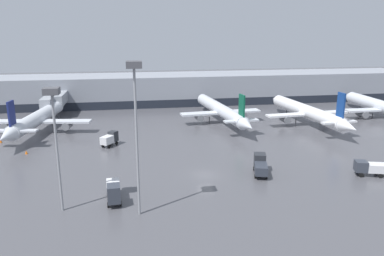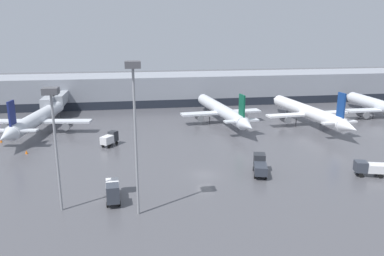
{
  "view_description": "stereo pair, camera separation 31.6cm",
  "coord_description": "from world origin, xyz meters",
  "px_view_note": "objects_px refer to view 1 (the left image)",
  "views": [
    {
      "loc": [
        -11.38,
        -54.94,
        22.56
      ],
      "look_at": [
        0.9,
        18.31,
        3.0
      ],
      "focal_mm": 35.0,
      "sensor_mm": 36.0,
      "label": 1
    },
    {
      "loc": [
        -11.07,
        -54.99,
        22.56
      ],
      "look_at": [
        0.9,
        18.31,
        3.0
      ],
      "focal_mm": 35.0,
      "sensor_mm": 36.0,
      "label": 2
    }
  ],
  "objects_px": {
    "parked_jet_0": "(221,110)",
    "apron_light_mast_1": "(54,114)",
    "service_truck_1": "(260,165)",
    "parked_jet_4": "(383,107)",
    "service_truck_3": "(113,190)",
    "parked_jet_1": "(37,119)",
    "service_truck_0": "(110,139)",
    "parked_jet_3": "(307,112)",
    "traffic_cone_1": "(26,152)",
    "traffic_cone_0": "(13,133)",
    "service_truck_2": "(370,167)",
    "apron_light_mast_0": "(135,97)",
    "traffic_cone_2": "(1,141)"
  },
  "relations": [
    {
      "from": "parked_jet_4",
      "to": "parked_jet_3",
      "type": "bearing_deg",
      "value": 100.14
    },
    {
      "from": "parked_jet_0",
      "to": "parked_jet_1",
      "type": "relative_size",
      "value": 1.1
    },
    {
      "from": "traffic_cone_1",
      "to": "apron_light_mast_1",
      "type": "height_order",
      "value": "apron_light_mast_1"
    },
    {
      "from": "parked_jet_4",
      "to": "apron_light_mast_0",
      "type": "height_order",
      "value": "apron_light_mast_0"
    },
    {
      "from": "parked_jet_0",
      "to": "service_truck_1",
      "type": "relative_size",
      "value": 6.54
    },
    {
      "from": "traffic_cone_2",
      "to": "traffic_cone_0",
      "type": "bearing_deg",
      "value": 84.01
    },
    {
      "from": "apron_light_mast_1",
      "to": "parked_jet_4",
      "type": "bearing_deg",
      "value": 28.52
    },
    {
      "from": "parked_jet_1",
      "to": "parked_jet_3",
      "type": "bearing_deg",
      "value": -84.12
    },
    {
      "from": "parked_jet_3",
      "to": "apron_light_mast_0",
      "type": "distance_m",
      "value": 58.54
    },
    {
      "from": "parked_jet_1",
      "to": "parked_jet_3",
      "type": "distance_m",
      "value": 63.26
    },
    {
      "from": "parked_jet_0",
      "to": "parked_jet_1",
      "type": "height_order",
      "value": "parked_jet_1"
    },
    {
      "from": "parked_jet_0",
      "to": "traffic_cone_2",
      "type": "xyz_separation_m",
      "value": [
        -48.87,
        -9.13,
        -2.79
      ]
    },
    {
      "from": "parked_jet_1",
      "to": "apron_light_mast_1",
      "type": "xyz_separation_m",
      "value": [
        11.74,
        -40.03,
        9.62
      ]
    },
    {
      "from": "service_truck_0",
      "to": "apron_light_mast_0",
      "type": "xyz_separation_m",
      "value": [
        4.94,
        -29.9,
        13.48
      ]
    },
    {
      "from": "service_truck_1",
      "to": "traffic_cone_0",
      "type": "height_order",
      "value": "service_truck_1"
    },
    {
      "from": "service_truck_1",
      "to": "service_truck_3",
      "type": "xyz_separation_m",
      "value": [
        -22.92,
        -6.32,
        0.04
      ]
    },
    {
      "from": "traffic_cone_0",
      "to": "traffic_cone_2",
      "type": "distance_m",
      "value": 6.23
    },
    {
      "from": "parked_jet_4",
      "to": "apron_light_mast_1",
      "type": "distance_m",
      "value": 85.62
    },
    {
      "from": "parked_jet_0",
      "to": "service_truck_3",
      "type": "relative_size",
      "value": 6.71
    },
    {
      "from": "traffic_cone_2",
      "to": "apron_light_mast_0",
      "type": "distance_m",
      "value": 47.4
    },
    {
      "from": "parked_jet_3",
      "to": "traffic_cone_1",
      "type": "relative_size",
      "value": 53.42
    },
    {
      "from": "service_truck_0",
      "to": "parked_jet_3",
      "type": "bearing_deg",
      "value": -43.24
    },
    {
      "from": "service_truck_0",
      "to": "traffic_cone_0",
      "type": "distance_m",
      "value": 24.92
    },
    {
      "from": "service_truck_0",
      "to": "apron_light_mast_1",
      "type": "bearing_deg",
      "value": -154.78
    },
    {
      "from": "parked_jet_4",
      "to": "service_truck_2",
      "type": "xyz_separation_m",
      "value": [
        -28.43,
        -36.3,
        -1.42
      ]
    },
    {
      "from": "parked_jet_3",
      "to": "service_truck_0",
      "type": "height_order",
      "value": "parked_jet_3"
    },
    {
      "from": "parked_jet_3",
      "to": "traffic_cone_2",
      "type": "bearing_deg",
      "value": 87.96
    },
    {
      "from": "traffic_cone_0",
      "to": "traffic_cone_1",
      "type": "xyz_separation_m",
      "value": [
        6.44,
        -14.79,
        0.06
      ]
    },
    {
      "from": "parked_jet_0",
      "to": "apron_light_mast_1",
      "type": "height_order",
      "value": "apron_light_mast_1"
    },
    {
      "from": "service_truck_0",
      "to": "apron_light_mast_0",
      "type": "distance_m",
      "value": 33.17
    },
    {
      "from": "parked_jet_1",
      "to": "traffic_cone_1",
      "type": "xyz_separation_m",
      "value": [
        1.29,
        -15.38,
        -2.82
      ]
    },
    {
      "from": "service_truck_3",
      "to": "apron_light_mast_0",
      "type": "height_order",
      "value": "apron_light_mast_0"
    },
    {
      "from": "parked_jet_4",
      "to": "service_truck_3",
      "type": "relative_size",
      "value": 6.59
    },
    {
      "from": "parked_jet_0",
      "to": "service_truck_1",
      "type": "height_order",
      "value": "parked_jet_0"
    },
    {
      "from": "parked_jet_3",
      "to": "service_truck_2",
      "type": "relative_size",
      "value": 7.22
    },
    {
      "from": "parked_jet_1",
      "to": "service_truck_0",
      "type": "xyz_separation_m",
      "value": [
        16.55,
        -12.78,
        -1.64
      ]
    },
    {
      "from": "parked_jet_1",
      "to": "traffic_cone_1",
      "type": "relative_size",
      "value": 50.0
    },
    {
      "from": "parked_jet_1",
      "to": "traffic_cone_1",
      "type": "height_order",
      "value": "parked_jet_1"
    },
    {
      "from": "service_truck_2",
      "to": "apron_light_mast_0",
      "type": "xyz_separation_m",
      "value": [
        -36.54,
        -6.95,
        13.61
      ]
    },
    {
      "from": "service_truck_2",
      "to": "service_truck_0",
      "type": "bearing_deg",
      "value": -12.99
    },
    {
      "from": "traffic_cone_0",
      "to": "apron_light_mast_0",
      "type": "height_order",
      "value": "apron_light_mast_0"
    },
    {
      "from": "parked_jet_0",
      "to": "apron_light_mast_1",
      "type": "relative_size",
      "value": 2.36
    },
    {
      "from": "parked_jet_4",
      "to": "traffic_cone_1",
      "type": "bearing_deg",
      "value": 101.35
    },
    {
      "from": "parked_jet_4",
      "to": "service_truck_1",
      "type": "height_order",
      "value": "parked_jet_4"
    },
    {
      "from": "parked_jet_3",
      "to": "service_truck_0",
      "type": "distance_m",
      "value": 47.62
    },
    {
      "from": "parked_jet_1",
      "to": "service_truck_2",
      "type": "relative_size",
      "value": 6.76
    },
    {
      "from": "service_truck_1",
      "to": "traffic_cone_1",
      "type": "relative_size",
      "value": 8.39
    },
    {
      "from": "parked_jet_4",
      "to": "traffic_cone_0",
      "type": "height_order",
      "value": "parked_jet_4"
    },
    {
      "from": "service_truck_1",
      "to": "traffic_cone_1",
      "type": "bearing_deg",
      "value": 82.27
    },
    {
      "from": "parked_jet_4",
      "to": "traffic_cone_2",
      "type": "height_order",
      "value": "parked_jet_4"
    }
  ]
}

